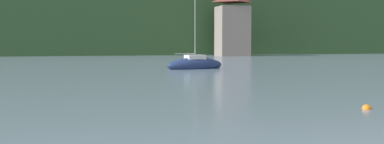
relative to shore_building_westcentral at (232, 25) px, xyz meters
name	(u,v)px	position (x,y,z in m)	size (l,w,h in m)	color
wooded_hillside	(88,15)	(-24.41, 33.81, 3.33)	(352.00, 48.58, 52.81)	#2D4C28
shore_building_westcentral	(232,25)	(0.00, 0.00, 0.00)	(5.62, 4.97, 11.19)	gray
sailboat_far_5	(195,65)	(-16.08, -35.78, -5.04)	(6.19, 3.27, 7.17)	navy
mooring_buoy_near	(366,109)	(-16.08, -63.40, -5.43)	(0.37, 0.37, 0.37)	orange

